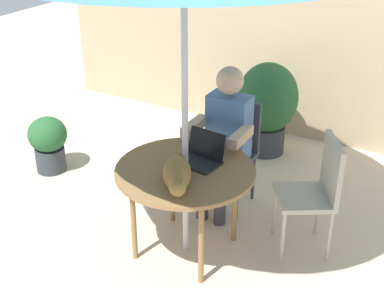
{
  "coord_description": "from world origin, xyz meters",
  "views": [
    {
      "loc": [
        1.61,
        -2.85,
        2.55
      ],
      "look_at": [
        0.0,
        0.1,
        0.85
      ],
      "focal_mm": 49.74,
      "sensor_mm": 36.0,
      "label": 1
    }
  ],
  "objects": [
    {
      "name": "fence_back",
      "position": [
        0.0,
        2.35,
        0.88
      ],
      "size": [
        5.66,
        0.08,
        1.77
      ],
      "primitive_type": "cube",
      "color": "tan",
      "rests_on": "ground"
    },
    {
      "name": "chair_occupied",
      "position": [
        0.0,
        0.81,
        0.53
      ],
      "size": [
        0.4,
        0.4,
        0.9
      ],
      "color": "#33383F",
      "rests_on": "ground"
    },
    {
      "name": "patio_table",
      "position": [
        0.0,
        0.0,
        0.64
      ],
      "size": [
        1.0,
        1.0,
        0.7
      ],
      "color": "olive",
      "rests_on": "ground"
    },
    {
      "name": "person_seated",
      "position": [
        0.0,
        0.65,
        0.7
      ],
      "size": [
        0.48,
        0.48,
        1.24
      ],
      "color": "#4C72A5",
      "rests_on": "ground"
    },
    {
      "name": "laptop",
      "position": [
        0.05,
        0.16,
        0.76
      ],
      "size": [
        0.33,
        0.29,
        0.21
      ],
      "color": "black",
      "rests_on": "patio_table"
    },
    {
      "name": "cat",
      "position": [
        0.07,
        -0.23,
        0.79
      ],
      "size": [
        0.37,
        0.59,
        0.17
      ],
      "color": "olive",
      "rests_on": "patio_table"
    },
    {
      "name": "ground_plane",
      "position": [
        0.0,
        0.0,
        0.0
      ],
      "size": [
        14.0,
        14.0,
        0.0
      ],
      "primitive_type": "plane",
      "color": "beige"
    },
    {
      "name": "chair_empty",
      "position": [
        0.82,
        0.48,
        0.53
      ],
      "size": [
        0.55,
        0.55,
        0.9
      ],
      "color": "#B2A899",
      "rests_on": "ground"
    },
    {
      "name": "potted_plant_by_chair",
      "position": [
        -0.08,
        1.81,
        0.52
      ],
      "size": [
        0.6,
        0.6,
        0.95
      ],
      "color": "#33383D",
      "rests_on": "ground"
    },
    {
      "name": "potted_plant_near_fence",
      "position": [
        -1.74,
        0.44,
        0.3
      ],
      "size": [
        0.37,
        0.37,
        0.55
      ],
      "color": "#33383D",
      "rests_on": "ground"
    }
  ]
}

